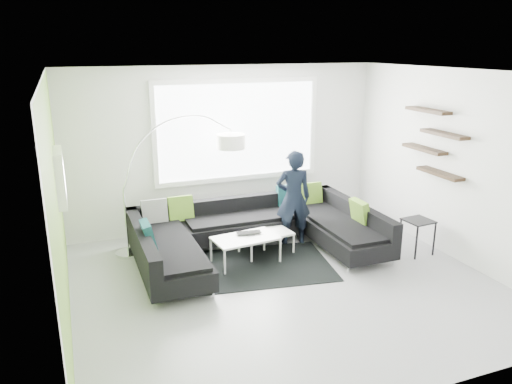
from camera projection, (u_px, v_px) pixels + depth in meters
ground at (285, 283)px, 6.78m from camera, size 5.50×5.50×0.00m
room_shell at (283, 150)px, 6.47m from camera, size 5.54×5.04×2.82m
sectional_sofa at (257, 235)px, 7.55m from camera, size 3.61×2.24×0.78m
rug at (261, 266)px, 7.31m from camera, size 2.21×1.75×0.01m
coffee_table at (256, 245)px, 7.55m from camera, size 1.29×0.85×0.40m
arc_lamp at (123, 189)px, 7.41m from camera, size 1.96×0.57×2.10m
side_table at (417, 237)px, 7.69m from camera, size 0.43×0.43×0.55m
person at (293, 198)px, 7.95m from camera, size 0.73×0.63×1.54m
laptop at (250, 234)px, 7.40m from camera, size 0.43×0.34×0.03m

